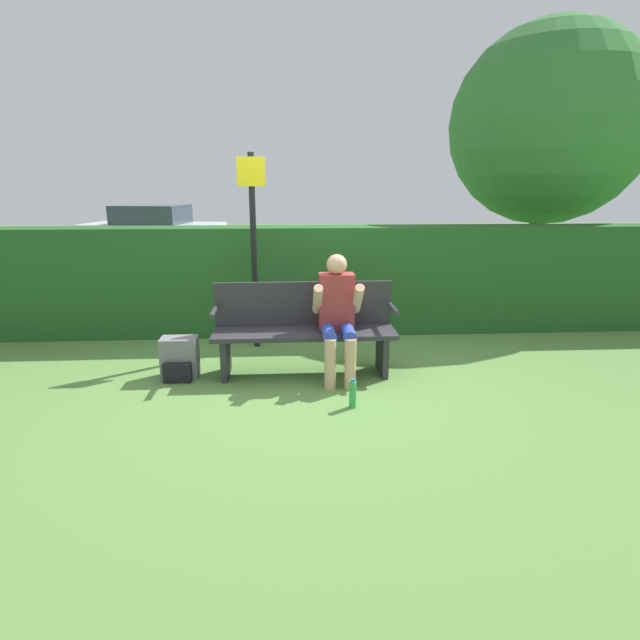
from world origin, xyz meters
name	(u,v)px	position (x,y,z in m)	size (l,w,h in m)	color
ground_plane	(305,374)	(0.00, 0.00, 0.00)	(40.00, 40.00, 0.00)	#5B8942
hedge_back	(301,280)	(0.00, 1.55, 0.69)	(12.00, 0.54, 1.38)	#235623
park_bench	(304,328)	(0.00, 0.07, 0.47)	(1.84, 0.48, 0.92)	#2D2D33
person_seated	(337,312)	(0.32, -0.07, 0.67)	(0.48, 0.61, 1.23)	#993333
backpack	(180,359)	(-1.26, -0.02, 0.20)	(0.36, 0.30, 0.41)	slate
water_bottle	(353,394)	(0.39, -0.82, 0.12)	(0.06, 0.06, 0.26)	green
signpost	(254,240)	(-0.55, 0.95, 1.28)	(0.31, 0.09, 2.23)	black
parked_car	(153,230)	(-4.07, 10.03, 0.62)	(4.13, 2.40, 1.32)	silver
tree	(548,126)	(3.93, 3.24, 2.77)	(3.03, 3.03, 4.29)	#4C3823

